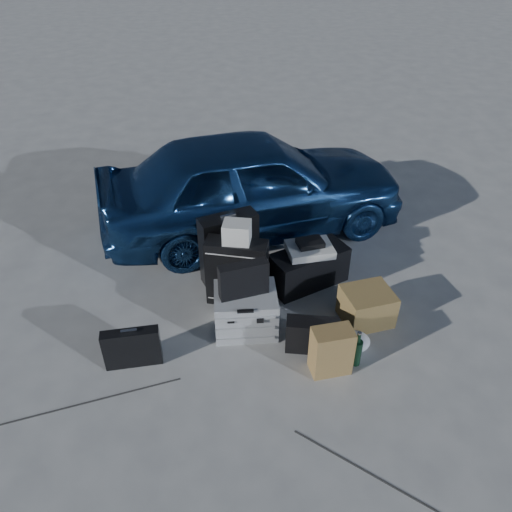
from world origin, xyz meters
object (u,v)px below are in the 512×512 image
at_px(suitcase_right, 237,272).
at_px(briefcase, 132,348).
at_px(car, 253,183).
at_px(duffel_bag, 309,268).
at_px(suitcase_left, 229,248).
at_px(cardboard_box, 367,306).
at_px(pelican_case, 246,311).
at_px(green_bottle, 357,349).

bearing_deg(suitcase_right, briefcase, -125.78).
bearing_deg(briefcase, car, 55.27).
relative_size(car, duffel_bag, 4.41).
relative_size(suitcase_left, cardboard_box, 1.71).
height_order(briefcase, suitcase_left, suitcase_left).
relative_size(briefcase, suitcase_right, 0.68).
bearing_deg(briefcase, pelican_case, 15.05).
bearing_deg(briefcase, suitcase_right, 33.86).
bearing_deg(pelican_case, green_bottle, -29.64).
distance_m(suitcase_left, suitcase_right, 0.37).
height_order(pelican_case, suitcase_left, suitcase_left).
relative_size(duffel_bag, green_bottle, 2.27).
height_order(suitcase_left, suitcase_right, suitcase_left).
bearing_deg(duffel_bag, suitcase_right, 170.95).
height_order(car, duffel_bag, car).
height_order(pelican_case, duffel_bag, pelican_case).
xyz_separation_m(suitcase_right, green_bottle, (1.01, -0.83, -0.17)).
bearing_deg(car, pelican_case, 160.99).
xyz_separation_m(suitcase_right, cardboard_box, (1.20, -0.29, -0.18)).
relative_size(car, green_bottle, 10.04).
relative_size(suitcase_left, suitcase_right, 1.08).
height_order(suitcase_left, duffel_bag, suitcase_left).
relative_size(car, suitcase_right, 5.02).
height_order(pelican_case, green_bottle, pelican_case).
distance_m(car, cardboard_box, 1.98).
relative_size(car, briefcase, 7.35).
relative_size(cardboard_box, green_bottle, 1.26).
bearing_deg(green_bottle, suitcase_right, 140.46).
relative_size(suitcase_left, duffel_bag, 0.95).
bearing_deg(green_bottle, suitcase_left, 132.54).
height_order(briefcase, green_bottle, briefcase).
bearing_deg(cardboard_box, duffel_bag, 131.19).
distance_m(pelican_case, suitcase_right, 0.42).
relative_size(briefcase, green_bottle, 1.37).
bearing_deg(pelican_case, suitcase_left, 99.05).
distance_m(pelican_case, briefcase, 1.04).
bearing_deg(pelican_case, suitcase_right, 98.48).
relative_size(pelican_case, cardboard_box, 1.27).
xyz_separation_m(briefcase, suitcase_left, (0.78, 1.17, 0.19)).
bearing_deg(pelican_case, cardboard_box, 0.90).
bearing_deg(cardboard_box, briefcase, -165.95).
bearing_deg(suitcase_left, duffel_bag, -31.73).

